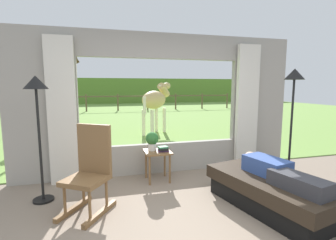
# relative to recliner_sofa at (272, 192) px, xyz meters

# --- Properties ---
(back_wall_with_window) EXTENTS (5.20, 0.12, 2.55)m
(back_wall_with_window) POSITION_rel_recliner_sofa_xyz_m (-1.08, 1.77, 1.03)
(back_wall_with_window) COLOR #9E998E
(back_wall_with_window) RESTS_ON ground_plane
(curtain_panel_left) EXTENTS (0.44, 0.10, 2.40)m
(curtain_panel_left) POSITION_rel_recliner_sofa_xyz_m (-2.77, 1.63, 0.98)
(curtain_panel_left) COLOR silver
(curtain_panel_left) RESTS_ON ground_plane
(curtain_panel_right) EXTENTS (0.44, 0.10, 2.40)m
(curtain_panel_right) POSITION_rel_recliner_sofa_xyz_m (0.61, 1.63, 0.98)
(curtain_panel_right) COLOR silver
(curtain_panel_right) RESTS_ON ground_plane
(outdoor_pasture_lawn) EXTENTS (36.00, 21.68, 0.02)m
(outdoor_pasture_lawn) POSITION_rel_recliner_sofa_xyz_m (-1.08, 12.67, -0.21)
(outdoor_pasture_lawn) COLOR #759E47
(outdoor_pasture_lawn) RESTS_ON ground_plane
(distant_hill_ridge) EXTENTS (36.00, 2.00, 2.40)m
(distant_hill_ridge) POSITION_rel_recliner_sofa_xyz_m (-1.08, 22.51, 0.98)
(distant_hill_ridge) COLOR olive
(distant_hill_ridge) RESTS_ON ground_plane
(recliner_sofa) EXTENTS (1.25, 1.86, 0.42)m
(recliner_sofa) POSITION_rel_recliner_sofa_xyz_m (0.00, 0.00, 0.00)
(recliner_sofa) COLOR black
(recliner_sofa) RESTS_ON ground_plane
(reclining_person) EXTENTS (0.46, 1.43, 0.22)m
(reclining_person) POSITION_rel_recliner_sofa_xyz_m (0.00, -0.05, 0.30)
(reclining_person) COLOR #334C8C
(reclining_person) RESTS_ON recliner_sofa
(rocking_chair) EXTENTS (0.76, 0.82, 1.12)m
(rocking_chair) POSITION_rel_recliner_sofa_xyz_m (-2.32, 0.57, 0.33)
(rocking_chair) COLOR brown
(rocking_chair) RESTS_ON ground_plane
(side_table) EXTENTS (0.44, 0.44, 0.52)m
(side_table) POSITION_rel_recliner_sofa_xyz_m (-1.26, 1.35, 0.21)
(side_table) COLOR brown
(side_table) RESTS_ON ground_plane
(potted_plant) EXTENTS (0.22, 0.22, 0.32)m
(potted_plant) POSITION_rel_recliner_sofa_xyz_m (-1.34, 1.41, 0.48)
(potted_plant) COLOR silver
(potted_plant) RESTS_ON side_table
(book_stack) EXTENTS (0.19, 0.15, 0.09)m
(book_stack) POSITION_rel_recliner_sofa_xyz_m (-1.17, 1.29, 0.34)
(book_stack) COLOR #59336B
(book_stack) RESTS_ON side_table
(floor_lamp_left) EXTENTS (0.32, 0.32, 1.75)m
(floor_lamp_left) POSITION_rel_recliner_sofa_xyz_m (-2.99, 1.01, 1.20)
(floor_lamp_left) COLOR black
(floor_lamp_left) RESTS_ON ground_plane
(floor_lamp_right) EXTENTS (0.32, 0.32, 1.90)m
(floor_lamp_right) POSITION_rel_recliner_sofa_xyz_m (0.92, 0.78, 1.32)
(floor_lamp_right) COLOR black
(floor_lamp_right) RESTS_ON ground_plane
(horse) EXTENTS (1.47, 1.58, 1.73)m
(horse) POSITION_rel_recliner_sofa_xyz_m (-0.39, 5.54, 0.94)
(horse) COLOR tan
(horse) RESTS_ON outdoor_pasture_lawn
(pasture_tree) EXTENTS (1.22, 1.37, 3.38)m
(pasture_tree) POSITION_rel_recliner_sofa_xyz_m (-3.46, 7.42, 1.39)
(pasture_tree) COLOR #4C3823
(pasture_tree) RESTS_ON outdoor_pasture_lawn
(pasture_fence_line) EXTENTS (16.10, 0.10, 1.10)m
(pasture_fence_line) POSITION_rel_recliner_sofa_xyz_m (-1.08, 14.18, 0.53)
(pasture_fence_line) COLOR brown
(pasture_fence_line) RESTS_ON outdoor_pasture_lawn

